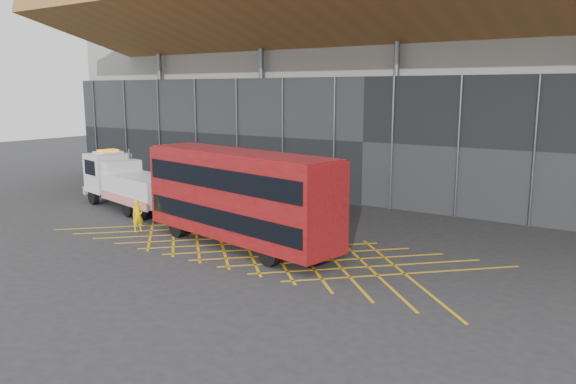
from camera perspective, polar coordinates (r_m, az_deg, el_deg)
The scene contains 6 objects.
ground_plane at distance 27.81m, azimuth -6.89°, elevation -4.71°, with size 120.00×120.00×0.00m, color #2A2B2D.
road_markings at distance 26.35m, azimuth -2.92°, elevation -5.48°, with size 21.56×7.16×0.01m.
construction_building at distance 41.76m, azimuth 12.15°, elevation 12.56°, with size 55.00×23.97×18.00m.
recovery_truck at distance 35.34m, azimuth -15.94°, elevation 0.88°, with size 10.09×4.39×3.52m.
bus_towed at distance 25.84m, azimuth -5.02°, elevation -0.22°, with size 11.18×4.52×4.44m.
worker at distance 29.84m, azimuth -15.02°, elevation -2.36°, with size 0.59×0.39×1.63m, color yellow.
Camera 1 is at (17.70, -20.22, 7.16)m, focal length 35.00 mm.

